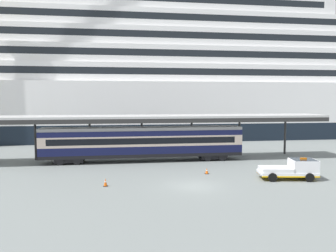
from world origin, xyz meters
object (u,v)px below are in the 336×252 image
traffic_cone_near (105,182)px  traffic_cone_mid (207,171)px  cruise_ship (62,65)px  train_carriage (143,142)px  service_truck (293,169)px

traffic_cone_near → traffic_cone_mid: 10.34m
cruise_ship → train_carriage: size_ratio=5.69×
cruise_ship → traffic_cone_mid: size_ratio=218.15×
traffic_cone_near → traffic_cone_mid: traffic_cone_near is taller
train_carriage → service_truck: 17.09m
cruise_ship → service_truck: 51.68m
cruise_ship → traffic_cone_near: 45.22m
train_carriage → service_truck: bearing=-39.2°
service_truck → traffic_cone_mid: size_ratio=8.84×
train_carriage → cruise_ship: bearing=115.0°
traffic_cone_near → traffic_cone_mid: bearing=18.9°
traffic_cone_mid → traffic_cone_near: bearing=-161.1°
traffic_cone_mid → service_truck: bearing=-23.7°
train_carriage → traffic_cone_near: train_carriage is taller
cruise_ship → traffic_cone_near: (10.43, -41.71, -14.01)m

